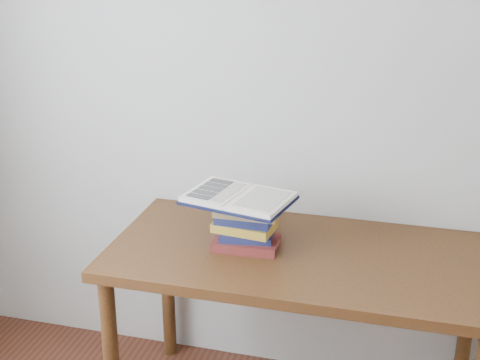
% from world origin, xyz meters
% --- Properties ---
extents(room_shell, '(3.54, 3.54, 2.62)m').
position_xyz_m(room_shell, '(-0.08, 0.01, 1.63)').
color(room_shell, '#AFAEA6').
rests_on(room_shell, ground).
extents(desk, '(1.43, 0.72, 0.77)m').
position_xyz_m(desk, '(-0.11, 1.38, 0.67)').
color(desk, '#4E2E13').
rests_on(desk, ground).
extents(book_stack, '(0.26, 0.19, 0.19)m').
position_xyz_m(book_stack, '(-0.32, 1.38, 0.86)').
color(book_stack, maroon).
rests_on(book_stack, desk).
extents(open_book, '(0.42, 0.34, 0.03)m').
position_xyz_m(open_book, '(-0.34, 1.36, 0.97)').
color(open_book, black).
rests_on(open_book, book_stack).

